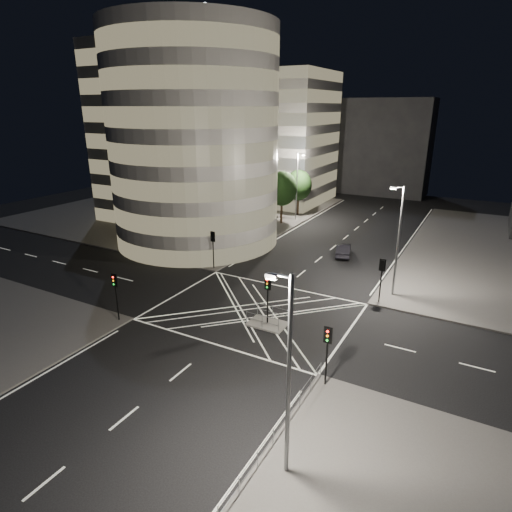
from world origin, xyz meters
The scene contains 24 objects.
ground centered at (0.00, 0.00, 0.00)m, with size 120.00×120.00×0.00m, color black.
sidewalk_far_left centered at (-29.00, 27.00, 0.07)m, with size 42.00×42.00×0.15m, color #504E4B.
central_island centered at (2.00, -1.50, 0.07)m, with size 3.00×2.00×0.15m, color slate.
office_tower_curved centered at (-20.74, 18.74, 12.65)m, with size 30.00×29.00×27.20m.
office_block_rear centered at (-22.00, 42.00, 11.15)m, with size 24.00×16.00×22.00m, color gray.
building_far_end centered at (-4.00, 58.00, 9.00)m, with size 18.00×8.00×18.00m, color black.
tree_a centered at (-10.50, 9.00, 4.44)m, with size 4.31×4.31×6.78m.
tree_b centered at (-10.50, 15.00, 4.66)m, with size 4.83×4.83×7.29m.
tree_c centered at (-10.50, 21.00, 4.93)m, with size 3.68×3.68×6.92m.
tree_d centered at (-10.50, 27.00, 5.28)m, with size 4.37×4.37×7.65m.
tree_e centered at (-10.50, 33.00, 4.85)m, with size 4.16×4.16×7.10m.
traffic_signal_fl centered at (-8.80, 6.80, 2.91)m, with size 0.55×0.22×4.00m.
traffic_signal_nl centered at (-8.80, -6.80, 2.91)m, with size 0.55×0.22×4.00m.
traffic_signal_fr centered at (8.80, 6.80, 2.91)m, with size 0.55×0.22×4.00m.
traffic_signal_nr centered at (8.80, -6.80, 2.91)m, with size 0.55×0.22×4.00m.
traffic_signal_island centered at (2.00, -1.50, 2.91)m, with size 0.55×0.22×4.00m.
street_lamp_left_near centered at (-9.44, 12.00, 5.54)m, with size 1.25×0.25×10.00m.
street_lamp_left_far centered at (-9.44, 30.00, 5.54)m, with size 1.25×0.25×10.00m.
street_lamp_right_far centered at (9.44, 9.00, 5.54)m, with size 1.25×0.25×10.00m.
street_lamp_right_near centered at (9.44, -14.00, 5.54)m, with size 1.25×0.25×10.00m.
railing_near_right centered at (8.30, -12.15, 0.70)m, with size 0.06×11.70×1.10m, color slate.
railing_island_south centered at (2.00, -2.40, 0.70)m, with size 2.80×0.06×1.10m, color slate.
railing_island_north centered at (2.00, -0.60, 0.70)m, with size 2.80×0.06×1.10m, color slate.
sedan centered at (2.04, 17.59, 0.73)m, with size 1.55×4.45×1.46m, color black.
Camera 1 is at (15.89, -28.54, 16.46)m, focal length 30.00 mm.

